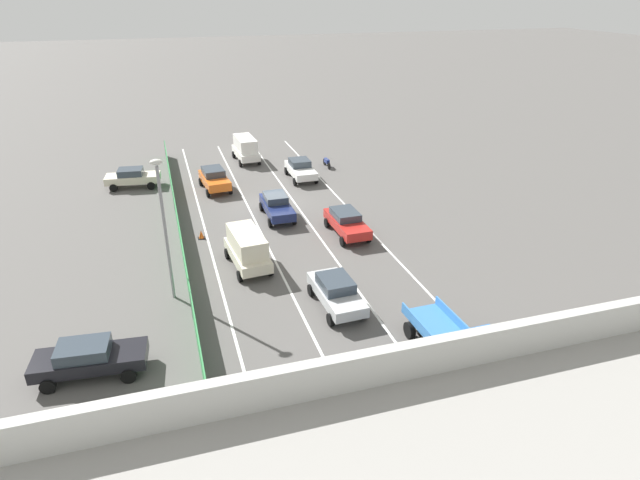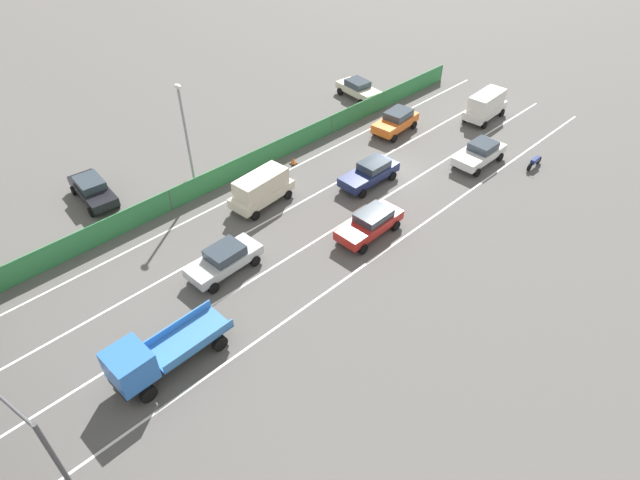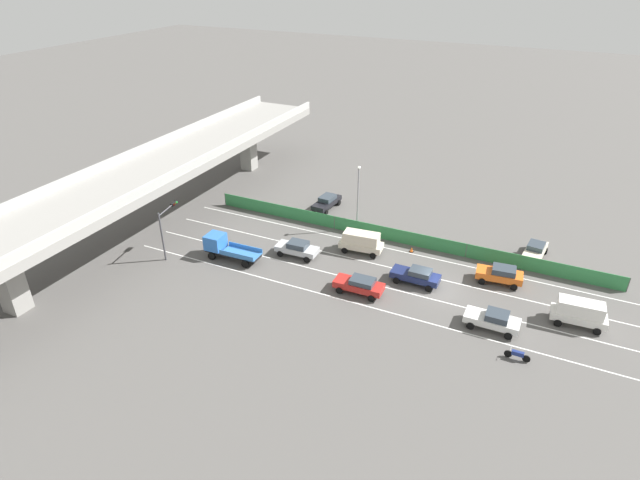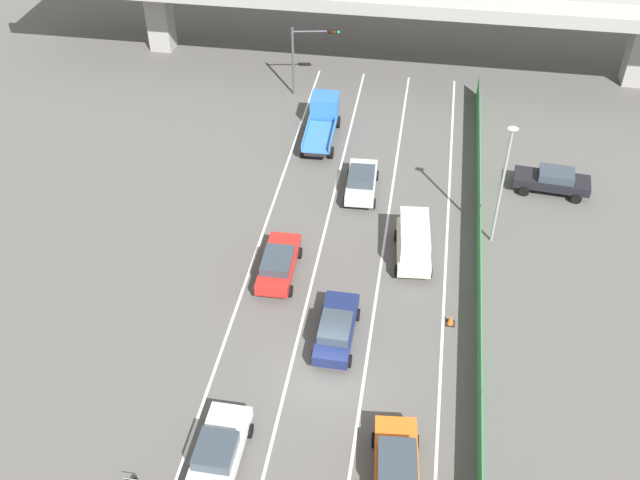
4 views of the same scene
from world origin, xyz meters
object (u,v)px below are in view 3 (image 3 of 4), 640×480
Objects in this scene: car_sedan_red at (360,285)px; car_sedan_silver at (297,248)px; parked_sedan_cream at (535,250)px; street_lamp at (358,193)px; traffic_cone at (412,250)px; car_sedan_navy at (416,275)px; car_taxi_orange at (500,274)px; motorcycle at (517,355)px; car_hatchback_white at (493,319)px; flatbed_truck_blue at (224,247)px; car_van_cream at (361,241)px; traffic_light at (167,222)px; car_van_white at (580,312)px; parked_sedan_dark at (327,202)px.

car_sedan_silver is at bearing 66.99° from car_sedan_red.
car_sedan_silver reaches higher than parked_sedan_cream.
traffic_cone is (-2.16, -7.05, -4.32)m from street_lamp.
car_taxi_orange is at bearing -63.56° from car_sedan_navy.
parked_sedan_cream is at bearing 1.67° from motorcycle.
car_hatchback_white is (-3.60, -20.22, -0.00)m from car_sedan_silver.
flatbed_truck_blue reaches higher than motorcycle.
car_taxi_orange is 10.93m from motorcycle.
car_sedan_silver is 1.00× the size of car_hatchback_white.
car_van_cream is 5.97m from street_lamp.
parked_sedan_cream is 0.84× the size of traffic_light.
street_lamp reaches higher than car_van_white.
car_sedan_navy is 12.27m from motorcycle.
car_van_cream reaches higher than traffic_cone.
car_van_white is 14.06m from car_sedan_navy.
parked_sedan_dark reaches higher than traffic_cone.
flatbed_truck_blue is at bearing 89.73° from car_hatchback_white.
car_sedan_navy is at bearing -115.73° from car_van_cream.
traffic_light is 20.31m from street_lamp.
car_sedan_navy is at bearing 63.39° from car_hatchback_white.
car_sedan_silver is 12.54m from car_sedan_navy.
car_van_white is 1.00× the size of parked_sedan_cream.
flatbed_truck_blue reaches higher than car_sedan_silver.
traffic_cone is at bearing 46.09° from car_hatchback_white.
street_lamp is at bearing 72.98° from traffic_cone.
street_lamp is at bearing 49.83° from car_sedan_navy.
car_hatchback_white reaches higher than traffic_cone.
car_van_white is 2.29× the size of motorcycle.
car_van_cream is at bearing 20.47° from car_sedan_red.
flatbed_truck_blue is at bearing -71.01° from traffic_light.
car_taxi_orange reaches higher than car_sedan_navy.
parked_sedan_dark is at bearing 55.62° from street_lamp.
car_taxi_orange is 0.75× the size of flatbed_truck_blue.
car_van_cream is 8.00× the size of traffic_cone.
traffic_light is at bearing 114.38° from parked_sedan_cream.
car_van_white reaches higher than car_sedan_silver.
parked_sedan_cream is at bearing 23.74° from car_van_white.
traffic_light is (-1.79, 20.24, 2.88)m from car_sedan_red.
car_van_white is at bearing -91.01° from car_sedan_navy.
car_van_cream is 7.58m from car_sedan_red.
street_lamp is 13.26× the size of traffic_cone.
car_sedan_silver is at bearing -66.03° from traffic_light.
flatbed_truck_blue reaches higher than traffic_cone.
parked_sedan_cream is 37.53m from traffic_light.
flatbed_truck_blue is at bearing 83.64° from motorcycle.
car_sedan_silver is 11.89m from parked_sedan_dark.
parked_sedan_cream is at bearing -65.40° from car_sedan_silver.
car_hatchback_white is 7.79× the size of traffic_cone.
traffic_cone is (12.54, 12.19, -0.19)m from motorcycle.
flatbed_truck_blue is at bearing 89.80° from car_sedan_red.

